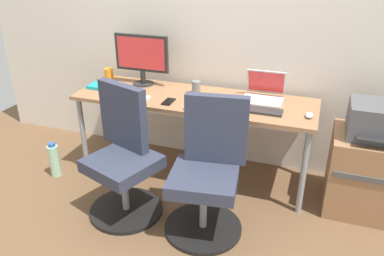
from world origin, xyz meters
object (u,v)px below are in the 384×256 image
(office_chair_right, at_px, (208,173))
(open_laptop, at_px, (264,93))
(office_chair_left, at_px, (124,158))
(printer, at_px, (377,121))
(desktop_monitor, at_px, (142,56))
(side_cabinet, at_px, (366,173))
(water_bottle_on_floor, at_px, (54,160))
(coffee_mug, at_px, (109,73))

(office_chair_right, height_order, open_laptop, office_chair_right)
(office_chair_right, bearing_deg, office_chair_left, -179.71)
(printer, distance_m, desktop_monitor, 1.90)
(office_chair_right, height_order, side_cabinet, office_chair_right)
(water_bottle_on_floor, distance_m, open_laptop, 1.84)
(side_cabinet, relative_size, coffee_mug, 6.51)
(printer, relative_size, open_laptop, 1.29)
(side_cabinet, bearing_deg, open_laptop, 167.91)
(office_chair_left, bearing_deg, office_chair_right, 0.29)
(office_chair_left, height_order, side_cabinet, office_chair_left)
(coffee_mug, bearing_deg, office_chair_left, -55.53)
(office_chair_left, relative_size, water_bottle_on_floor, 3.03)
(office_chair_left, xyz_separation_m, printer, (1.66, 0.58, 0.29))
(open_laptop, bearing_deg, coffee_mug, 176.98)
(desktop_monitor, bearing_deg, printer, -6.13)
(office_chair_left, bearing_deg, side_cabinet, 19.28)
(office_chair_left, distance_m, water_bottle_on_floor, 0.87)
(office_chair_left, xyz_separation_m, side_cabinet, (1.66, 0.58, -0.12))
(desktop_monitor, bearing_deg, coffee_mug, 172.33)
(side_cabinet, xyz_separation_m, coffee_mug, (-2.24, 0.25, 0.45))
(printer, relative_size, water_bottle_on_floor, 1.29)
(side_cabinet, relative_size, open_laptop, 1.93)
(office_chair_right, xyz_separation_m, printer, (1.03, 0.58, 0.29))
(coffee_mug, bearing_deg, desktop_monitor, -7.67)
(printer, distance_m, open_laptop, 0.83)
(printer, bearing_deg, office_chair_left, -160.75)
(office_chair_right, distance_m, side_cabinet, 1.19)
(side_cabinet, height_order, coffee_mug, coffee_mug)
(desktop_monitor, bearing_deg, water_bottle_on_floor, -135.32)
(office_chair_right, relative_size, coffee_mug, 10.22)
(water_bottle_on_floor, bearing_deg, open_laptop, 18.74)
(side_cabinet, distance_m, desktop_monitor, 1.99)
(office_chair_right, height_order, printer, office_chair_right)
(coffee_mug, bearing_deg, printer, -6.39)
(printer, xyz_separation_m, desktop_monitor, (-1.87, 0.20, 0.24))
(water_bottle_on_floor, bearing_deg, side_cabinet, 8.88)
(water_bottle_on_floor, height_order, coffee_mug, coffee_mug)
(office_chair_left, bearing_deg, coffee_mug, 124.47)
(side_cabinet, distance_m, printer, 0.42)
(office_chair_left, bearing_deg, printer, 19.25)
(office_chair_right, relative_size, open_laptop, 3.03)
(desktop_monitor, height_order, open_laptop, desktop_monitor)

